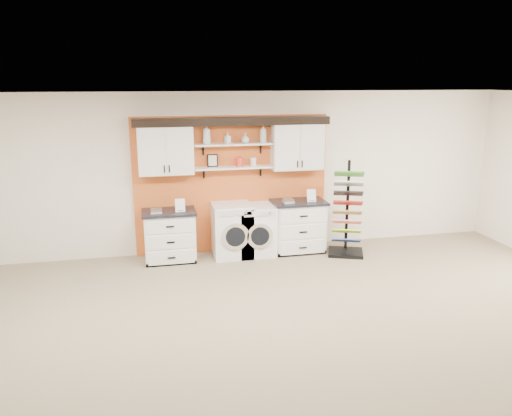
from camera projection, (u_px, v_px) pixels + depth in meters
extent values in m
plane|color=#86725A|center=(296.00, 368.00, 5.32)|extent=(10.00, 10.00, 0.00)
plane|color=white|center=(302.00, 101.00, 4.62)|extent=(10.00, 10.00, 0.00)
plane|color=silver|center=(232.00, 173.00, 8.75)|extent=(10.00, 0.00, 10.00)
cube|color=#C75722|center=(232.00, 184.00, 8.77)|extent=(3.40, 0.07, 2.40)
cube|color=white|center=(166.00, 149.00, 8.21)|extent=(0.90, 0.34, 0.84)
cube|color=white|center=(152.00, 151.00, 8.00)|extent=(0.42, 0.01, 0.78)
cube|color=white|center=(180.00, 150.00, 8.09)|extent=(0.42, 0.01, 0.78)
cube|color=white|center=(297.00, 145.00, 8.68)|extent=(0.90, 0.34, 0.84)
cube|color=white|center=(288.00, 147.00, 8.47)|extent=(0.42, 0.01, 0.78)
cube|color=white|center=(312.00, 146.00, 8.56)|extent=(0.42, 0.01, 0.78)
cube|color=white|center=(233.00, 168.00, 8.53)|extent=(1.32, 0.28, 0.03)
cube|color=white|center=(233.00, 144.00, 8.43)|extent=(1.32, 0.28, 0.03)
cube|color=black|center=(233.00, 120.00, 8.35)|extent=(3.30, 0.40, 0.10)
cube|color=black|center=(235.00, 125.00, 8.18)|extent=(3.30, 0.04, 0.04)
cube|color=black|center=(213.00, 161.00, 8.47)|extent=(0.18, 0.02, 0.22)
cube|color=beige|center=(213.00, 161.00, 8.46)|extent=(0.14, 0.01, 0.18)
cylinder|color=red|center=(239.00, 162.00, 8.53)|extent=(0.11, 0.11, 0.16)
cylinder|color=silver|center=(253.00, 162.00, 8.58)|extent=(0.10, 0.10, 0.14)
cube|color=white|center=(170.00, 236.00, 8.43)|extent=(0.83, 0.60, 0.83)
cube|color=black|center=(172.00, 263.00, 8.27)|extent=(0.83, 0.06, 0.06)
cube|color=black|center=(169.00, 212.00, 8.32)|extent=(0.89, 0.66, 0.04)
cube|color=white|center=(170.00, 226.00, 8.08)|extent=(0.76, 0.02, 0.23)
cube|color=white|center=(171.00, 242.00, 8.14)|extent=(0.76, 0.02, 0.23)
cube|color=white|center=(171.00, 257.00, 8.21)|extent=(0.76, 0.02, 0.23)
cube|color=white|center=(298.00, 227.00, 8.89)|extent=(0.88, 0.60, 0.88)
cube|color=black|center=(302.00, 253.00, 8.74)|extent=(0.88, 0.06, 0.07)
cube|color=black|center=(298.00, 202.00, 8.78)|extent=(0.94, 0.66, 0.04)
cube|color=white|center=(303.00, 216.00, 8.53)|extent=(0.80, 0.02, 0.24)
cube|color=white|center=(303.00, 232.00, 8.61)|extent=(0.80, 0.02, 0.24)
cube|color=white|center=(303.00, 247.00, 8.68)|extent=(0.80, 0.02, 0.24)
cube|color=white|center=(232.00, 230.00, 8.64)|extent=(0.66, 0.66, 0.92)
cube|color=silver|center=(235.00, 213.00, 8.23)|extent=(0.56, 0.02, 0.10)
cylinder|color=silver|center=(235.00, 236.00, 8.33)|extent=(0.47, 0.05, 0.47)
cylinder|color=black|center=(235.00, 237.00, 8.30)|extent=(0.33, 0.03, 0.33)
cube|color=white|center=(256.00, 229.00, 8.73)|extent=(0.63, 0.66, 0.89)
cube|color=silver|center=(260.00, 214.00, 8.32)|extent=(0.54, 0.02, 0.09)
cylinder|color=silver|center=(260.00, 236.00, 8.42)|extent=(0.45, 0.05, 0.45)
cylinder|color=black|center=(260.00, 236.00, 8.40)|extent=(0.32, 0.03, 0.32)
cube|color=black|center=(345.00, 252.00, 8.80)|extent=(0.74, 0.68, 0.06)
cube|color=black|center=(347.00, 205.00, 8.77)|extent=(0.06, 0.06, 1.60)
cube|color=#2F4FA7|center=(346.00, 240.00, 8.76)|extent=(0.57, 0.44, 0.14)
cube|color=#C8FF1A|center=(346.00, 231.00, 8.72)|extent=(0.57, 0.44, 0.14)
cube|color=pink|center=(347.00, 222.00, 8.68)|extent=(0.57, 0.44, 0.14)
cube|color=#99933F|center=(347.00, 212.00, 8.64)|extent=(0.57, 0.44, 0.14)
cube|color=red|center=(348.00, 203.00, 8.60)|extent=(0.57, 0.44, 0.14)
cube|color=black|center=(348.00, 193.00, 8.55)|extent=(0.57, 0.44, 0.14)
cube|color=white|center=(349.00, 184.00, 8.51)|extent=(0.57, 0.44, 0.14)
cube|color=green|center=(349.00, 174.00, 8.47)|extent=(0.57, 0.44, 0.14)
imported|color=silver|center=(207.00, 134.00, 8.29)|extent=(0.18, 0.18, 0.34)
imported|color=silver|center=(228.00, 138.00, 8.38)|extent=(0.11, 0.11, 0.19)
imported|color=silver|center=(245.00, 138.00, 8.45)|extent=(0.15, 0.15, 0.17)
imported|color=silver|center=(263.00, 133.00, 8.50)|extent=(0.13, 0.13, 0.31)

